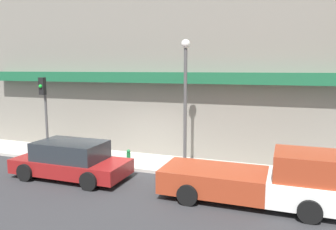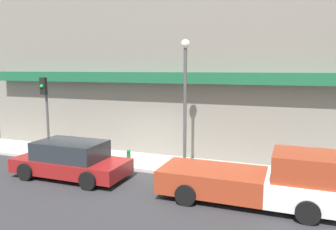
# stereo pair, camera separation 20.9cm
# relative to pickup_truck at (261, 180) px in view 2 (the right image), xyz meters

# --- Properties ---
(ground_plane) EXTENTS (80.00, 80.00, 0.00)m
(ground_plane) POSITION_rel_pickup_truck_xyz_m (-5.58, 1.57, -0.78)
(ground_plane) COLOR #2D2D30
(sidewalk) EXTENTS (36.00, 2.46, 0.13)m
(sidewalk) POSITION_rel_pickup_truck_xyz_m (-5.58, 2.80, -0.71)
(sidewalk) COLOR #B7B2A8
(sidewalk) RESTS_ON ground
(building) EXTENTS (19.80, 3.80, 10.21)m
(building) POSITION_rel_pickup_truck_xyz_m (-5.56, 5.51, 4.30)
(building) COLOR gray
(building) RESTS_ON ground
(pickup_truck) EXTENTS (5.75, 2.15, 1.79)m
(pickup_truck) POSITION_rel_pickup_truck_xyz_m (0.00, 0.00, 0.00)
(pickup_truck) COLOR white
(pickup_truck) RESTS_ON ground
(parked_car) EXTENTS (4.61, 2.09, 1.46)m
(parked_car) POSITION_rel_pickup_truck_xyz_m (-7.29, 0.00, -0.07)
(parked_car) COLOR maroon
(parked_car) RESTS_ON ground
(fire_hydrant) EXTENTS (0.17, 0.17, 0.69)m
(fire_hydrant) POSITION_rel_pickup_truck_xyz_m (-5.75, 1.96, -0.31)
(fire_hydrant) COLOR #196633
(fire_hydrant) RESTS_ON sidewalk
(street_lamp) EXTENTS (0.36, 0.36, 5.32)m
(street_lamp) POSITION_rel_pickup_truck_xyz_m (-3.24, 2.16, 2.69)
(street_lamp) COLOR #4C4C4C
(street_lamp) RESTS_ON sidewalk
(traffic_light) EXTENTS (0.28, 0.42, 3.77)m
(traffic_light) POSITION_rel_pickup_truck_xyz_m (-10.05, 1.87, 1.94)
(traffic_light) COLOR #4C4C4C
(traffic_light) RESTS_ON sidewalk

